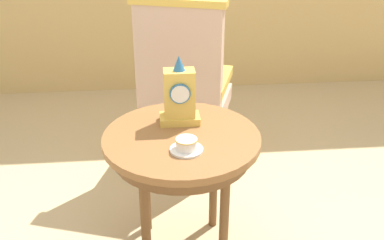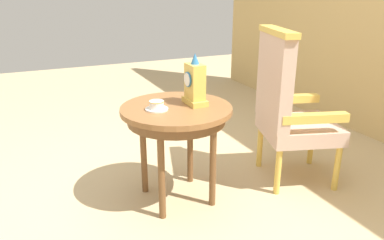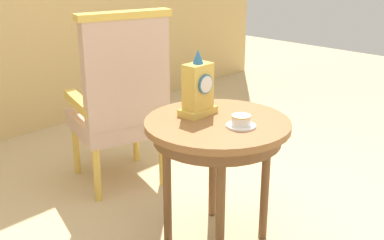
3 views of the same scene
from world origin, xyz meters
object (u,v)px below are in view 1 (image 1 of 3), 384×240
Objects in this scene: teacup_left at (186,145)px; mantel_clock at (179,97)px; side_table at (182,150)px; armchair at (184,82)px.

mantel_clock is (-0.01, 0.27, 0.11)m from teacup_left.
teacup_left is at bearing -85.33° from side_table.
teacup_left is (0.01, -0.14, 0.10)m from side_table.
teacup_left reaches higher than side_table.
mantel_clock reaches higher than teacup_left.
teacup_left is at bearing -93.57° from armchair.
teacup_left is at bearing -87.81° from mantel_clock.
armchair reaches higher than mantel_clock.
mantel_clock is at bearing -95.73° from armchair.
armchair reaches higher than teacup_left.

